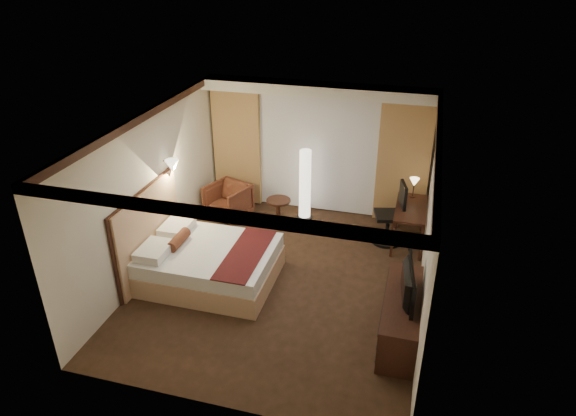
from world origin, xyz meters
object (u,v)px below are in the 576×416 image
(bed, at_px, (210,264))
(office_chair, at_px, (389,213))
(desk, at_px, (409,225))
(side_table, at_px, (279,212))
(armchair, at_px, (228,200))
(dresser, at_px, (401,316))
(floor_lamp, at_px, (305,185))
(television, at_px, (403,280))

(bed, xyz_separation_m, office_chair, (2.70, 2.03, 0.29))
(office_chair, bearing_deg, bed, -157.74)
(desk, bearing_deg, bed, -146.09)
(desk, bearing_deg, side_table, 178.09)
(armchair, height_order, dresser, armchair)
(bed, height_order, armchair, armchair)
(side_table, height_order, floor_lamp, floor_lamp)
(bed, xyz_separation_m, armchair, (-0.53, 2.17, 0.08))
(side_table, distance_m, dresser, 3.76)
(side_table, bearing_deg, office_chair, -3.57)
(side_table, bearing_deg, desk, -1.91)
(armchair, bearing_deg, side_table, 20.53)
(dresser, bearing_deg, armchair, 143.33)
(floor_lamp, relative_size, desk, 1.23)
(television, bearing_deg, desk, -6.34)
(side_table, height_order, television, television)
(floor_lamp, height_order, television, floor_lamp)
(armchair, relative_size, side_table, 1.47)
(desk, height_order, office_chair, office_chair)
(side_table, bearing_deg, television, -46.73)
(floor_lamp, bearing_deg, dresser, -55.26)
(armchair, distance_m, television, 4.58)
(armchair, height_order, side_table, armchair)
(floor_lamp, xyz_separation_m, television, (2.12, -3.10, 0.21))
(bed, height_order, office_chair, office_chair)
(bed, height_order, side_table, bed)
(office_chair, relative_size, television, 1.21)
(side_table, height_order, desk, desk)
(desk, xyz_separation_m, television, (0.02, -2.64, 0.58))
(television, bearing_deg, dresser, -96.77)
(armchair, bearing_deg, floor_lamp, 34.58)
(office_chair, distance_m, television, 2.64)
(side_table, xyz_separation_m, dresser, (2.59, -2.72, 0.07))
(bed, relative_size, armchair, 2.70)
(bed, distance_m, armchair, 2.23)
(dresser, bearing_deg, desk, 91.09)
(side_table, relative_size, television, 0.53)
(armchair, height_order, television, television)
(desk, relative_size, dresser, 0.71)
(office_chair, relative_size, dresser, 0.70)
(armchair, xyz_separation_m, television, (3.64, -2.73, 0.56))
(office_chair, bearing_deg, dresser, -95.06)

